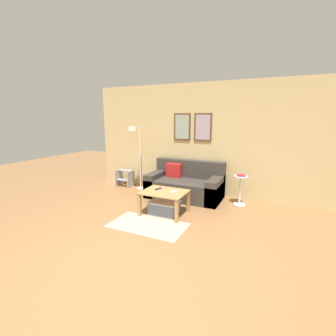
{
  "coord_description": "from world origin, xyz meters",
  "views": [
    {
      "loc": [
        1.64,
        -2.19,
        1.78
      ],
      "look_at": [
        -0.25,
        1.86,
        0.85
      ],
      "focal_mm": 26.0,
      "sensor_mm": 36.0,
      "label": 1
    }
  ],
  "objects": [
    {
      "name": "floor_lamp",
      "position": [
        -1.51,
        2.74,
        1.17
      ],
      "size": [
        0.21,
        0.51,
        1.57
      ],
      "color": "white",
      "rests_on": "ground_plane"
    },
    {
      "name": "remote_control",
      "position": [
        -0.41,
        1.78,
        0.45
      ],
      "size": [
        0.09,
        0.15,
        0.02
      ],
      "primitive_type": "cube",
      "rotation": [
        0.0,
        0.0,
        -0.34
      ],
      "color": "#232328",
      "rests_on": "coffee_table"
    },
    {
      "name": "ground_plane",
      "position": [
        0.0,
        0.0,
        0.0
      ],
      "size": [
        16.0,
        16.0,
        0.0
      ],
      "primitive_type": "plane",
      "color": "olive"
    },
    {
      "name": "couch",
      "position": [
        -0.25,
        2.79,
        0.28
      ],
      "size": [
        1.65,
        0.87,
        0.81
      ],
      "color": "#38332D",
      "rests_on": "ground_plane"
    },
    {
      "name": "storage_bin",
      "position": [
        -0.25,
        1.71,
        0.12
      ],
      "size": [
        0.54,
        0.4,
        0.24
      ],
      "color": "slate",
      "rests_on": "ground_plane"
    },
    {
      "name": "side_table",
      "position": [
        0.96,
        2.79,
        0.36
      ],
      "size": [
        0.28,
        0.28,
        0.62
      ],
      "color": "white",
      "rests_on": "ground_plane"
    },
    {
      "name": "step_stool",
      "position": [
        -2.02,
        2.97,
        0.23
      ],
      "size": [
        0.41,
        0.32,
        0.42
      ],
      "color": "#99999E",
      "rests_on": "ground_plane"
    },
    {
      "name": "area_rug",
      "position": [
        -0.28,
        1.13,
        0.0
      ],
      "size": [
        1.29,
        0.73,
        0.01
      ],
      "primitive_type": "cube",
      "color": "#A39989",
      "rests_on": "ground_plane"
    },
    {
      "name": "coffee_table",
      "position": [
        -0.24,
        1.7,
        0.35
      ],
      "size": [
        0.82,
        0.64,
        0.44
      ],
      "color": "#AD7F4C",
      "rests_on": "ground_plane"
    },
    {
      "name": "cell_phone",
      "position": [
        -0.08,
        1.77,
        0.44
      ],
      "size": [
        0.13,
        0.15,
        0.01
      ],
      "primitive_type": "cube",
      "rotation": [
        0.0,
        0.0,
        -0.51
      ],
      "color": "silver",
      "rests_on": "coffee_table"
    },
    {
      "name": "book_stack",
      "position": [
        0.97,
        2.78,
        0.64
      ],
      "size": [
        0.19,
        0.15,
        0.04
      ],
      "color": "#8C4C93",
      "rests_on": "side_table"
    },
    {
      "name": "wall_back",
      "position": [
        -0.0,
        3.24,
        1.28
      ],
      "size": [
        5.6,
        0.09,
        2.55
      ],
      "color": "tan",
      "rests_on": "ground_plane"
    }
  ]
}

